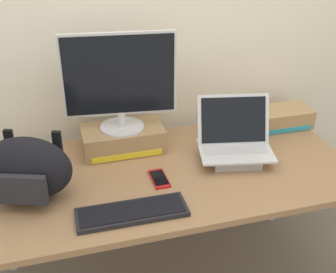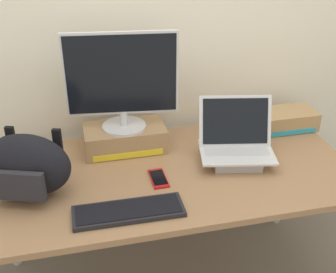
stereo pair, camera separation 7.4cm
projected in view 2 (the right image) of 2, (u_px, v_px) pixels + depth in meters
The scene contains 10 objects.
back_wall at pixel (144, 21), 2.24m from camera, with size 7.00×0.10×2.60m, color silver.
desk at pixel (168, 182), 2.09m from camera, with size 1.73×0.84×0.73m.
toner_box_yellow at pixel (125, 138), 2.22m from camera, with size 0.40×0.22×0.12m.
desktop_monitor at pixel (122, 81), 2.08m from camera, with size 0.53×0.21×0.48m.
open_laptop at pixel (236, 149), 2.12m from camera, with size 0.39×0.32×0.29m.
external_keyboard at pixel (129, 211), 1.78m from camera, with size 0.45×0.15×0.02m.
messenger_backpack at pixel (26, 166), 1.84m from camera, with size 0.42×0.31×0.28m.
coffee_mug at pixel (232, 123), 2.39m from camera, with size 0.12×0.08×0.09m.
cell_phone at pixel (158, 178), 2.00m from camera, with size 0.07×0.15×0.01m.
toner_box_cyan at pixel (286, 120), 2.42m from camera, with size 0.32×0.18×0.10m.
Camera 2 is at (-0.40, -1.70, 1.85)m, focal length 47.48 mm.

